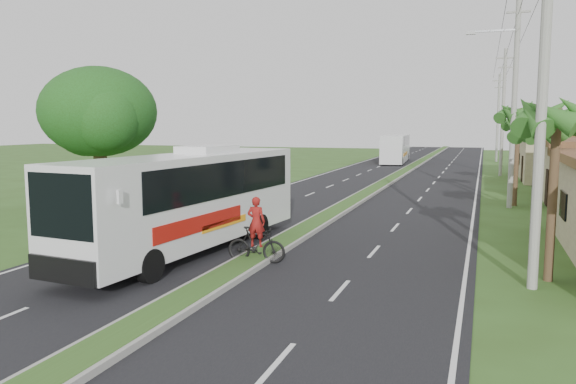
% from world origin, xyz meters
% --- Properties ---
extents(ground, '(180.00, 180.00, 0.00)m').
position_xyz_m(ground, '(0.00, 0.00, 0.00)').
color(ground, '#33501D').
rests_on(ground, ground).
extents(road_asphalt, '(14.00, 160.00, 0.02)m').
position_xyz_m(road_asphalt, '(0.00, 20.00, 0.01)').
color(road_asphalt, black).
rests_on(road_asphalt, ground).
extents(median_strip, '(1.20, 160.00, 0.18)m').
position_xyz_m(median_strip, '(0.00, 20.00, 0.10)').
color(median_strip, gray).
rests_on(median_strip, ground).
extents(lane_edge_left, '(0.12, 160.00, 0.01)m').
position_xyz_m(lane_edge_left, '(-6.70, 20.00, 0.00)').
color(lane_edge_left, silver).
rests_on(lane_edge_left, ground).
extents(lane_edge_right, '(0.12, 160.00, 0.01)m').
position_xyz_m(lane_edge_right, '(6.70, 20.00, 0.00)').
color(lane_edge_right, silver).
rests_on(lane_edge_right, ground).
extents(shop_far, '(8.60, 11.60, 3.82)m').
position_xyz_m(shop_far, '(14.00, 36.00, 1.93)').
color(shop_far, tan).
rests_on(shop_far, ground).
extents(palm_verge_a, '(2.40, 2.40, 5.45)m').
position_xyz_m(palm_verge_a, '(9.00, 3.00, 4.74)').
color(palm_verge_a, '#473321').
rests_on(palm_verge_a, ground).
extents(palm_verge_b, '(2.40, 2.40, 5.05)m').
position_xyz_m(palm_verge_b, '(9.40, 12.00, 4.36)').
color(palm_verge_b, '#473321').
rests_on(palm_verge_b, ground).
extents(palm_verge_c, '(2.40, 2.40, 5.85)m').
position_xyz_m(palm_verge_c, '(8.80, 19.00, 5.12)').
color(palm_verge_c, '#473321').
rests_on(palm_verge_c, ground).
extents(palm_verge_d, '(2.40, 2.40, 5.25)m').
position_xyz_m(palm_verge_d, '(9.30, 28.00, 4.55)').
color(palm_verge_d, '#473321').
rests_on(palm_verge_d, ground).
extents(shade_tree, '(6.30, 6.00, 7.54)m').
position_xyz_m(shade_tree, '(-12.11, 10.02, 5.03)').
color(shade_tree, '#473321').
rests_on(shade_tree, ground).
extents(utility_pole_a, '(1.60, 0.28, 11.00)m').
position_xyz_m(utility_pole_a, '(8.50, 2.00, 5.67)').
color(utility_pole_a, gray).
rests_on(utility_pole_a, ground).
extents(utility_pole_b, '(3.20, 0.28, 12.00)m').
position_xyz_m(utility_pole_b, '(8.47, 18.00, 6.26)').
color(utility_pole_b, gray).
rests_on(utility_pole_b, ground).
extents(utility_pole_c, '(1.60, 0.28, 11.00)m').
position_xyz_m(utility_pole_c, '(8.50, 38.00, 5.67)').
color(utility_pole_c, gray).
rests_on(utility_pole_c, ground).
extents(utility_pole_d, '(1.60, 0.28, 10.50)m').
position_xyz_m(utility_pole_d, '(8.50, 58.00, 5.42)').
color(utility_pole_d, gray).
rests_on(utility_pole_d, ground).
extents(coach_bus_main, '(3.51, 11.85, 3.77)m').
position_xyz_m(coach_bus_main, '(-2.61, 2.79, 2.08)').
color(coach_bus_main, silver).
rests_on(coach_bus_main, ground).
extents(coach_bus_far, '(3.07, 11.36, 3.27)m').
position_xyz_m(coach_bus_far, '(-2.79, 52.15, 1.86)').
color(coach_bus_far, silver).
rests_on(coach_bus_far, ground).
extents(motorcyclist, '(2.01, 0.69, 2.21)m').
position_xyz_m(motorcyclist, '(0.12, 2.16, 0.78)').
color(motorcyclist, black).
rests_on(motorcyclist, ground).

